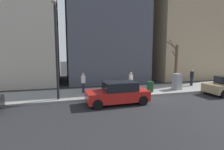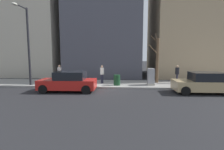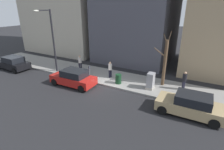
# 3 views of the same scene
# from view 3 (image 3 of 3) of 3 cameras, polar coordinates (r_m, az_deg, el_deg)

# --- Properties ---
(ground_plane) EXTENTS (120.00, 120.00, 0.00)m
(ground_plane) POSITION_cam_3_polar(r_m,az_deg,el_deg) (16.19, -2.43, -3.67)
(ground_plane) COLOR #232326
(sidewalk) EXTENTS (4.00, 36.00, 0.15)m
(sidewalk) POSITION_cam_3_polar(r_m,az_deg,el_deg) (17.75, 0.95, -1.07)
(sidewalk) COLOR gray
(sidewalk) RESTS_ON ground
(parked_car_tan) EXTENTS (1.95, 4.22, 1.52)m
(parked_car_tan) POSITION_cam_3_polar(r_m,az_deg,el_deg) (12.92, 24.12, -8.92)
(parked_car_tan) COLOR tan
(parked_car_tan) RESTS_ON ground
(parked_car_red) EXTENTS (2.01, 4.24, 1.52)m
(parked_car_red) POSITION_cam_3_polar(r_m,az_deg,el_deg) (16.49, -12.43, -0.92)
(parked_car_red) COLOR red
(parked_car_red) RESTS_ON ground
(parked_car_black) EXTENTS (1.95, 4.21, 1.52)m
(parked_car_black) POSITION_cam_3_polar(r_m,az_deg,el_deg) (23.44, -29.62, 3.40)
(parked_car_black) COLOR black
(parked_car_black) RESTS_ON ground
(parking_meter) EXTENTS (0.14, 0.10, 1.35)m
(parking_meter) POSITION_cam_3_polar(r_m,az_deg,el_deg) (17.22, -7.40, 1.25)
(parking_meter) COLOR slate
(parking_meter) RESTS_ON sidewalk
(utility_box) EXTENTS (0.83, 0.61, 1.43)m
(utility_box) POSITION_cam_3_polar(r_m,az_deg,el_deg) (15.50, 12.49, -1.94)
(utility_box) COLOR #A8A399
(utility_box) RESTS_ON sidewalk
(streetlamp) EXTENTS (1.97, 0.32, 6.50)m
(streetlamp) POSITION_cam_3_polar(r_m,az_deg,el_deg) (19.38, -19.32, 11.79)
(streetlamp) COLOR black
(streetlamp) RESTS_ON sidewalk
(bare_tree) EXTENTS (2.02, 1.05, 4.71)m
(bare_tree) POSITION_cam_3_polar(r_m,az_deg,el_deg) (16.05, 16.86, 4.13)
(bare_tree) COLOR brown
(bare_tree) RESTS_ON sidewalk
(trash_bin) EXTENTS (0.56, 0.56, 0.90)m
(trash_bin) POSITION_cam_3_polar(r_m,az_deg,el_deg) (16.24, 2.08, -1.28)
(trash_bin) COLOR #14381E
(trash_bin) RESTS_ON sidewalk
(pedestrian_near_meter) EXTENTS (0.39, 0.36, 1.66)m
(pedestrian_near_meter) POSITION_cam_3_polar(r_m,az_deg,el_deg) (16.02, 22.55, -1.42)
(pedestrian_near_meter) COLOR #1E1E2D
(pedestrian_near_meter) RESTS_ON sidewalk
(pedestrian_midblock) EXTENTS (0.39, 0.36, 1.66)m
(pedestrian_midblock) POSITION_cam_3_polar(r_m,az_deg,el_deg) (17.45, -0.60, 2.08)
(pedestrian_midblock) COLOR #1E1E2D
(pedestrian_midblock) RESTS_ON sidewalk
(pedestrian_far_corner) EXTENTS (0.39, 0.36, 1.66)m
(pedestrian_far_corner) POSITION_cam_3_polar(r_m,az_deg,el_deg) (20.01, -10.40, 4.27)
(pedestrian_far_corner) COLOR #1E1E2D
(pedestrian_far_corner) RESTS_ON sidewalk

